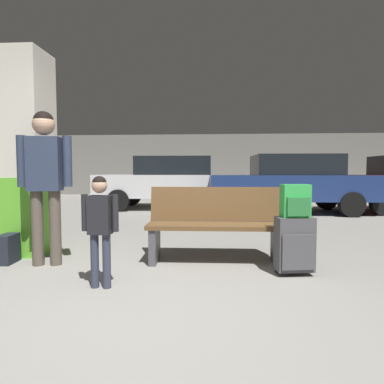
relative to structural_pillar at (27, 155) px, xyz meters
The scene contains 11 objects.
ground_plane 3.21m from the structural_pillar, 48.19° to the left, with size 18.00×18.00×0.10m, color gray.
garage_back_wall 11.20m from the structural_pillar, 80.02° to the left, with size 18.00×0.12×2.80m, color slate.
structural_pillar is the anchor object (origin of this frame).
bench 2.61m from the structural_pillar, ahead, with size 1.61×0.55×0.89m.
suitcase 3.49m from the structural_pillar, 12.27° to the right, with size 0.40×0.28×0.60m.
backpack_bright 3.39m from the structural_pillar, 12.28° to the right, with size 0.30×0.22×0.34m.
child 1.96m from the structural_pillar, 41.04° to the right, with size 0.35×0.21×1.03m.
adult 0.78m from the structural_pillar, 45.53° to the right, with size 0.59×0.26×1.75m.
backpack_dark_floor 1.23m from the structural_pillar, 88.00° to the right, with size 0.21×0.29×0.34m.
parked_car_near 6.40m from the structural_pillar, 46.06° to the left, with size 4.15×1.90×1.51m.
parked_car_far 5.54m from the structural_pillar, 77.77° to the left, with size 4.15×1.90×1.51m.
Camera 1 is at (0.49, -2.29, 1.07)m, focal length 30.55 mm.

